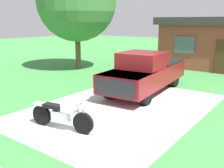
{
  "coord_description": "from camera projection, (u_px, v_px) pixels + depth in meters",
  "views": [
    {
      "loc": [
        5.32,
        -7.84,
        3.25
      ],
      "look_at": [
        -0.4,
        -0.09,
        0.9
      ],
      "focal_mm": 41.53,
      "sensor_mm": 36.0,
      "label": 1
    }
  ],
  "objects": [
    {
      "name": "shade_tree",
      "position": [
        77.0,
        1.0,
        17.02
      ],
      "size": [
        5.27,
        5.27,
        7.15
      ],
      "color": "brown",
      "rests_on": "ground"
    },
    {
      "name": "pickup_truck",
      "position": [
        146.0,
        72.0,
        12.05
      ],
      "size": [
        2.48,
        5.77,
        1.9
      ],
      "color": "black",
      "rests_on": "ground"
    },
    {
      "name": "driveway_pad",
      "position": [
        122.0,
        108.0,
        9.96
      ],
      "size": [
        5.69,
        8.17,
        0.01
      ],
      "primitive_type": "cube",
      "color": "silver",
      "rests_on": "ground"
    },
    {
      "name": "ground_plane",
      "position": [
        122.0,
        108.0,
        9.96
      ],
      "size": [
        80.0,
        80.0,
        0.0
      ],
      "primitive_type": "plane",
      "color": "#3D8740"
    },
    {
      "name": "motorcycle",
      "position": [
        62.0,
        115.0,
        7.88
      ],
      "size": [
        2.2,
        0.77,
        1.09
      ],
      "color": "black",
      "rests_on": "ground"
    }
  ]
}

